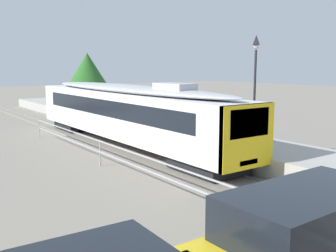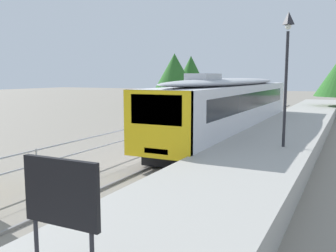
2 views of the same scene
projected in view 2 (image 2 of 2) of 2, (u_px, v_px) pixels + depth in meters
name	position (u px, v px, depth m)	size (l,w,h in m)	color
ground_plane	(170.00, 141.00, 21.83)	(160.00, 160.00, 0.00)	gray
track_rails	(219.00, 144.00, 20.51)	(3.20, 60.00, 0.14)	gray
commuter_train	(232.00, 103.00, 22.26)	(2.82, 19.42, 3.74)	silver
station_platform	(280.00, 141.00, 19.02)	(3.90, 60.00, 0.90)	#A8A59E
platform_lamp_mid_platform	(287.00, 54.00, 14.67)	(0.34, 0.34, 5.35)	#232328
platform_notice_board	(61.00, 197.00, 4.84)	(1.20, 0.08, 1.80)	#232328
carpark_fence	(36.00, 158.00, 12.97)	(0.06, 36.06, 1.25)	#9EA0A5
tree_behind_station_far	(174.00, 74.00, 44.97)	(5.46, 5.46, 6.48)	brown
tree_distant_left	(191.00, 73.00, 49.10)	(4.62, 4.62, 6.42)	brown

